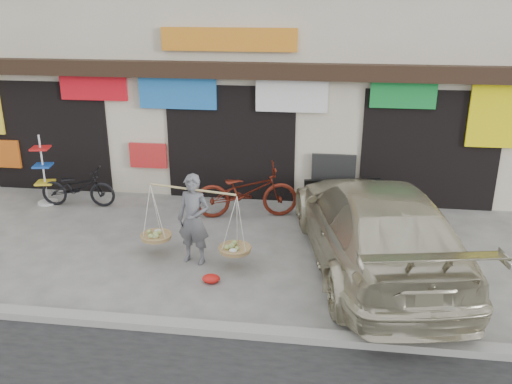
# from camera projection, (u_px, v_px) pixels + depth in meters

# --- Properties ---
(ground) EXTENTS (70.00, 70.00, 0.00)m
(ground) POSITION_uv_depth(u_px,v_px,m) (198.00, 265.00, 9.83)
(ground) COLOR gray
(ground) RESTS_ON ground
(kerb) EXTENTS (70.00, 0.25, 0.12)m
(kerb) POSITION_uv_depth(u_px,v_px,m) (165.00, 325.00, 7.95)
(kerb) COLOR gray
(kerb) RESTS_ON ground
(shophouse_block) EXTENTS (14.00, 6.32, 7.00)m
(shophouse_block) POSITION_uv_depth(u_px,v_px,m) (249.00, 40.00, 14.61)
(shophouse_block) COLOR beige
(shophouse_block) RESTS_ON ground
(street_vendor) EXTENTS (2.11, 0.89, 1.68)m
(street_vendor) POSITION_uv_depth(u_px,v_px,m) (194.00, 223.00, 9.69)
(street_vendor) COLOR slate
(street_vendor) RESTS_ON ground
(bike_0) EXTENTS (1.76, 0.71, 0.90)m
(bike_0) POSITION_uv_depth(u_px,v_px,m) (78.00, 187.00, 12.44)
(bike_0) COLOR black
(bike_0) RESTS_ON ground
(bike_2) EXTENTS (2.35, 1.25, 1.18)m
(bike_2) POSITION_uv_depth(u_px,v_px,m) (246.00, 191.00, 11.79)
(bike_2) COLOR #611D10
(bike_2) RESTS_ON ground
(suv) EXTENTS (3.30, 5.87, 1.60)m
(suv) POSITION_uv_depth(u_px,v_px,m) (374.00, 225.00, 9.51)
(suv) COLOR beige
(suv) RESTS_ON ground
(display_rack) EXTENTS (0.46, 0.46, 1.65)m
(display_rack) POSITION_uv_depth(u_px,v_px,m) (44.00, 176.00, 12.51)
(display_rack) COLOR silver
(display_rack) RESTS_ON ground
(red_bag) EXTENTS (0.31, 0.25, 0.14)m
(red_bag) POSITION_uv_depth(u_px,v_px,m) (211.00, 279.00, 9.22)
(red_bag) COLOR red
(red_bag) RESTS_ON ground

